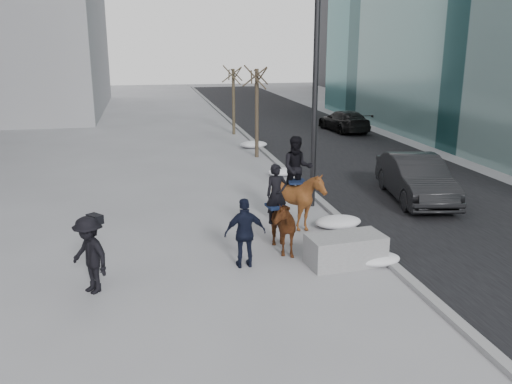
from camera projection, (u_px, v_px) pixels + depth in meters
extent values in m
plane|color=gray|center=(265.00, 261.00, 13.77)|extent=(120.00, 120.00, 0.00)
cube|color=black|center=(368.00, 165.00, 24.56)|extent=(8.00, 90.00, 0.01)
cube|color=gray|center=(283.00, 167.00, 23.77)|extent=(0.25, 90.00, 0.12)
cube|color=gray|center=(345.00, 250.00, 13.49)|extent=(1.99, 1.14, 0.76)
imported|color=black|center=(416.00, 178.00, 18.88)|extent=(2.41, 4.98, 1.57)
imported|color=black|center=(344.00, 121.00, 33.53)|extent=(2.28, 4.67, 1.31)
imported|color=#451B0D|center=(278.00, 224.00, 14.25)|extent=(1.01, 1.88, 1.52)
imported|color=black|center=(276.00, 194.00, 14.18)|extent=(0.62, 0.44, 1.59)
cube|color=#101D3D|center=(276.00, 206.00, 14.27)|extent=(0.54, 0.61, 0.06)
imported|color=#513010|center=(298.00, 200.00, 15.89)|extent=(1.70, 1.85, 1.81)
imported|color=black|center=(297.00, 168.00, 15.79)|extent=(1.02, 0.85, 1.89)
cube|color=#0E1833|center=(297.00, 182.00, 15.89)|extent=(0.56, 0.63, 0.06)
imported|color=black|center=(245.00, 233.00, 13.22)|extent=(1.03, 0.44, 1.75)
cylinder|color=red|center=(239.00, 216.00, 13.66)|extent=(0.04, 0.18, 0.07)
imported|color=black|center=(90.00, 255.00, 11.85)|extent=(1.22, 1.29, 1.75)
cube|color=black|center=(95.00, 219.00, 11.92)|extent=(0.40, 0.42, 0.20)
cylinder|color=black|center=(316.00, 71.00, 17.22)|extent=(0.18, 0.18, 9.00)
ellipsoid|color=silver|center=(254.00, 144.00, 28.40)|extent=(1.44, 0.91, 0.37)
ellipsoid|color=silver|center=(338.00, 222.00, 16.22)|extent=(1.41, 0.89, 0.36)
ellipsoid|color=silver|center=(283.00, 172.00, 22.50)|extent=(1.30, 0.83, 0.33)
ellipsoid|color=silver|center=(378.00, 259.00, 13.52)|extent=(1.16, 0.74, 0.29)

